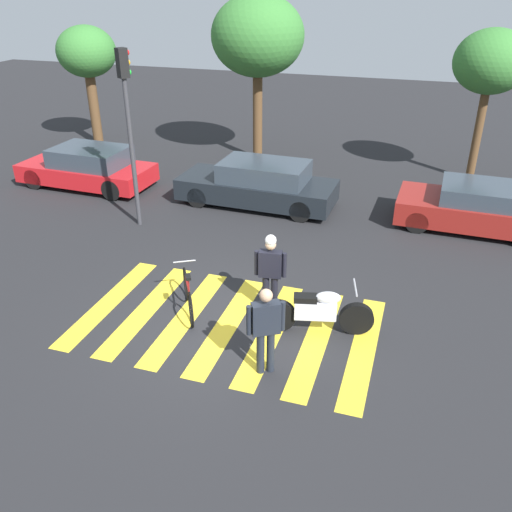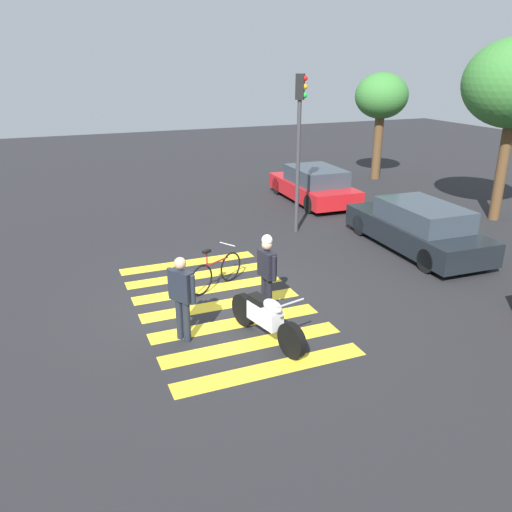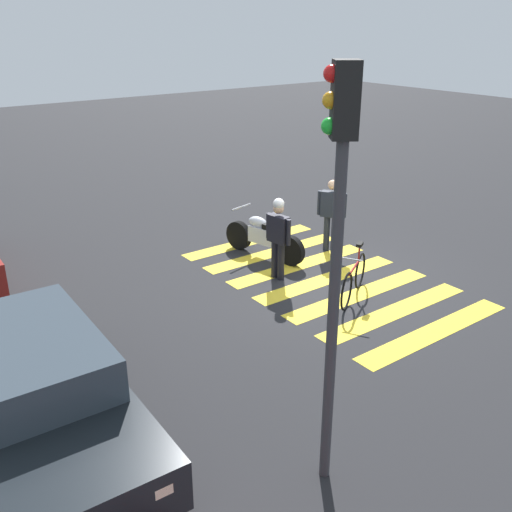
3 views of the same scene
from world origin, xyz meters
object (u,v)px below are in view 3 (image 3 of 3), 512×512
(officer_on_foot, at_px, (278,233))
(officer_by_motorcycle, at_px, (331,211))
(traffic_light_pole, at_px, (337,227))
(car_black_suv, at_px, (39,389))
(police_motorcycle, at_px, (264,237))
(leaning_bicycle, at_px, (354,279))

(officer_on_foot, relative_size, officer_by_motorcycle, 1.02)
(traffic_light_pole, bearing_deg, car_black_suv, 40.98)
(police_motorcycle, xyz_separation_m, officer_by_motorcycle, (-0.60, -1.44, 0.49))
(traffic_light_pole, bearing_deg, officer_on_foot, -32.99)
(leaning_bicycle, bearing_deg, officer_on_foot, 20.73)
(officer_by_motorcycle, relative_size, traffic_light_pole, 0.36)
(car_black_suv, distance_m, traffic_light_pole, 4.37)
(leaning_bicycle, distance_m, traffic_light_pole, 5.50)
(officer_on_foot, xyz_separation_m, traffic_light_pole, (-4.69, 3.04, 2.11))
(officer_by_motorcycle, distance_m, traffic_light_pole, 7.48)
(police_motorcycle, xyz_separation_m, officer_on_foot, (-1.09, 0.48, 0.51))
(leaning_bicycle, relative_size, officer_by_motorcycle, 0.91)
(officer_on_foot, relative_size, traffic_light_pole, 0.37)
(police_motorcycle, bearing_deg, officer_on_foot, 156.28)
(leaning_bicycle, distance_m, officer_on_foot, 1.78)
(leaning_bicycle, bearing_deg, car_black_suv, 93.66)
(officer_by_motorcycle, bearing_deg, car_black_suv, 108.40)
(leaning_bicycle, bearing_deg, traffic_light_pole, 130.61)
(police_motorcycle, relative_size, traffic_light_pole, 0.46)
(leaning_bicycle, xyz_separation_m, officer_on_foot, (1.57, 0.59, 0.59))
(leaning_bicycle, xyz_separation_m, car_black_suv, (-0.38, 6.01, 0.25))
(officer_on_foot, height_order, officer_by_motorcycle, officer_on_foot)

